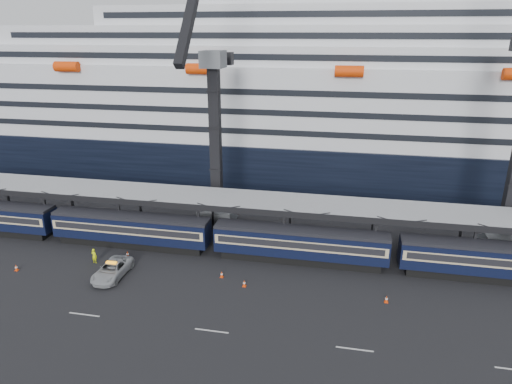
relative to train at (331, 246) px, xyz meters
The scene contains 13 objects.
ground 11.25m from the train, 65.06° to the right, with size 260.00×260.00×0.00m, color black.
lane_markings 20.02m from the train, 49.95° to the right, with size 111.00×4.27×0.02m.
train is the anchor object (origin of this frame).
canopy 6.85m from the train, 40.71° to the left, with size 130.00×6.25×5.53m.
cruise_ship 37.56m from the train, 84.34° to the left, with size 214.09×28.84×34.00m.
crane_dark_near 20.10m from the train, 150.76° to the left, with size 4.50×17.75×35.08m.
pickup_truck 23.31m from the train, 161.84° to the right, with size 2.60×5.63×1.56m, color #9D9FA4.
worker 26.01m from the train, 169.15° to the right, with size 0.62×0.41×1.70m, color #E8FD0D.
traffic_cone_a 33.87m from the train, 166.09° to the right, with size 0.36×0.36×0.72m.
traffic_cone_b 22.78m from the train, behind, with size 0.40×0.40×0.81m.
traffic_cone_c 12.20m from the train, 154.77° to the right, with size 0.34×0.34×0.69m.
traffic_cone_d 10.59m from the train, 141.91° to the right, with size 0.37×0.37×0.73m.
traffic_cone_e 8.79m from the train, 49.48° to the right, with size 0.36×0.36×0.72m.
Camera 1 is at (-3.81, -35.35, 24.32)m, focal length 32.00 mm.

